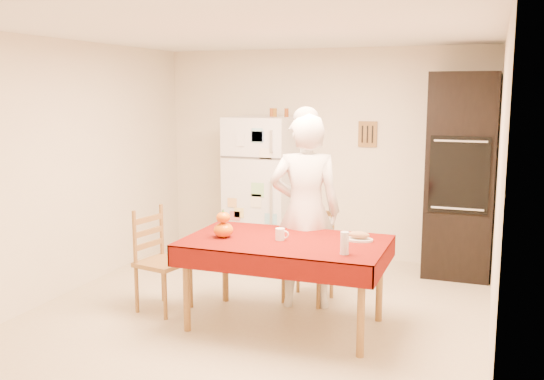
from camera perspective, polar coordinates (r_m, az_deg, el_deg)
The scene contains 17 objects.
floor at distance 5.58m, azimuth -1.72°, elevation -11.75°, with size 4.50×4.50×0.00m, color #C4AF8D.
room_shell at distance 5.22m, azimuth -1.79°, elevation 5.09°, with size 4.02×4.52×2.51m.
refrigerator at distance 7.29m, azimuth -0.99°, elevation 0.22°, with size 0.75×0.74×1.70m.
oven_cabinet at distance 6.82m, azimuth 17.32°, elevation 1.29°, with size 0.70×0.62×2.20m.
dining_table at distance 5.15m, azimuth 1.25°, elevation -5.47°, with size 1.70×1.00×0.76m.
chair_far at distance 5.88m, azimuth 3.66°, elevation -5.46°, with size 0.46×0.45×0.95m.
chair_left at distance 5.70m, azimuth -10.70°, elevation -6.10°, with size 0.47×0.49×0.95m.
seated_woman at distance 5.59m, azimuth 3.15°, elevation -2.05°, with size 0.66×0.43×1.81m, color white.
coffee_mug at distance 5.12m, azimuth 0.76°, elevation -4.18°, with size 0.08×0.08×0.10m, color white.
pumpkin_lower at distance 5.23m, azimuth -4.60°, elevation -3.77°, with size 0.17×0.17×0.13m, color red.
pumpkin_upper at distance 5.20m, azimuth -4.61°, elevation -2.58°, with size 0.12×0.12×0.09m, color orange.
wine_glass at distance 4.71m, azimuth 6.85°, elevation -4.98°, with size 0.07×0.07×0.18m, color silver.
bread_plate at distance 5.16m, azimuth 8.17°, elevation -4.64°, with size 0.24×0.24×0.02m, color silver.
bread_loaf at distance 5.15m, azimuth 8.18°, elevation -4.21°, with size 0.18×0.10×0.06m, color tan.
spice_jar_left at distance 7.20m, azimuth -0.02°, elevation 7.31°, with size 0.05×0.05×0.10m, color brown.
spice_jar_mid at distance 7.19m, azimuth 0.26°, elevation 7.31°, with size 0.05×0.05×0.10m, color #915D1A.
spice_jar_right at distance 7.14m, azimuth 1.37°, elevation 7.29°, with size 0.05×0.05×0.10m, color brown.
Camera 1 is at (1.95, -4.83, 2.02)m, focal length 40.00 mm.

